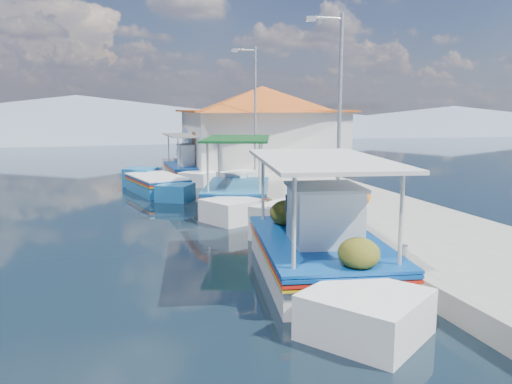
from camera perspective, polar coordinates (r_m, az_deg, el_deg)
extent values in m
plane|color=black|center=(13.33, -5.60, -7.17)|extent=(160.00, 160.00, 0.00)
cube|color=#A2A098|center=(20.64, 7.35, -0.58)|extent=(5.00, 44.00, 0.50)
cylinder|color=#A5A8AD|center=(11.82, 15.86, -6.38)|extent=(0.20, 0.20, 0.30)
cylinder|color=#A5A8AD|center=(16.13, 6.33, -1.90)|extent=(0.20, 0.20, 0.30)
cylinder|color=#A5A8AD|center=(21.70, 0.15, 1.06)|extent=(0.20, 0.20, 0.30)
cylinder|color=#A5A8AD|center=(27.45, -3.48, 2.79)|extent=(0.20, 0.20, 0.30)
cube|color=white|center=(11.95, 6.96, -7.91)|extent=(3.32, 5.33, 1.09)
cube|color=white|center=(14.67, -0.12, -4.02)|extent=(2.53, 2.53, 1.20)
cube|color=white|center=(9.61, 17.73, -12.68)|extent=(2.46, 2.46, 1.03)
cube|color=#0B428F|center=(11.81, 7.01, -5.57)|extent=(3.42, 5.48, 0.07)
cube|color=red|center=(11.83, 7.00, -6.00)|extent=(3.42, 5.48, 0.06)
cube|color=gold|center=(11.85, 7.00, -6.37)|extent=(3.42, 5.48, 0.05)
cube|color=#0B428F|center=(11.79, 7.02, -5.19)|extent=(3.44, 5.44, 0.06)
cube|color=brown|center=(11.80, 7.02, -5.36)|extent=(3.11, 5.19, 0.06)
cube|color=white|center=(11.37, 8.03, -2.67)|extent=(1.62, 1.70, 1.26)
cube|color=silver|center=(11.26, 8.11, 0.58)|extent=(1.76, 1.84, 0.07)
cylinder|color=beige|center=(12.92, -1.76, 0.15)|extent=(0.08, 0.08, 1.83)
cylinder|color=beige|center=(13.87, 5.83, 0.74)|extent=(0.08, 0.08, 1.83)
cylinder|color=beige|center=(9.35, 9.00, -3.52)|extent=(0.08, 0.08, 1.83)
cylinder|color=beige|center=(10.63, 17.91, -2.31)|extent=(0.08, 0.08, 1.83)
cube|color=silver|center=(11.47, 7.20, 3.53)|extent=(3.45, 5.35, 0.08)
ellipsoid|color=#414B14|center=(12.84, 1.39, -2.58)|extent=(0.87, 0.96, 0.65)
ellipsoid|color=#414B14|center=(13.72, 3.24, -2.04)|extent=(0.73, 0.81, 0.55)
ellipsoid|color=#414B14|center=(10.27, 14.50, -6.13)|extent=(0.78, 0.86, 0.58)
sphere|color=orange|center=(12.81, 9.68, -0.32)|extent=(0.46, 0.46, 0.46)
cube|color=white|center=(19.92, -2.04, -0.87)|extent=(3.48, 4.69, 1.07)
cube|color=white|center=(22.27, -6.04, 0.52)|extent=(2.17, 2.17, 1.18)
cube|color=white|center=(17.75, 2.82, -2.14)|extent=(2.11, 2.11, 1.01)
cube|color=#0B428F|center=(19.84, -2.05, 0.54)|extent=(3.59, 4.83, 0.07)
cube|color=red|center=(19.85, -2.05, 0.28)|extent=(3.59, 4.83, 0.06)
cube|color=gold|center=(19.86, -2.05, 0.05)|extent=(3.59, 4.83, 0.05)
cube|color=#1C6BA8|center=(19.82, -2.05, 0.76)|extent=(3.60, 4.80, 0.06)
cube|color=brown|center=(19.83, -2.05, 0.66)|extent=(3.29, 4.55, 0.06)
cylinder|color=beige|center=(20.75, -6.83, 3.50)|extent=(0.08, 0.08, 1.80)
cylinder|color=beige|center=(21.67, -2.65, 3.80)|extent=(0.08, 0.08, 1.80)
cylinder|color=beige|center=(17.76, -1.36, 2.58)|extent=(0.08, 0.08, 1.80)
cylinder|color=beige|center=(18.83, 3.19, 2.96)|extent=(0.08, 0.08, 1.80)
cube|color=#0D441A|center=(19.64, -2.08, 5.87)|extent=(3.59, 4.73, 0.08)
cube|color=#1C6BA8|center=(23.44, -10.82, 0.45)|extent=(2.56, 3.77, 0.96)
cube|color=#1C6BA8|center=(25.68, -10.17, 1.51)|extent=(1.80, 1.80, 1.06)
cube|color=#1C6BA8|center=(21.25, -11.59, -0.48)|extent=(1.75, 1.75, 0.91)
cube|color=#0B428F|center=(23.37, -10.85, 1.53)|extent=(2.64, 3.88, 0.06)
cube|color=red|center=(23.38, -10.85, 1.33)|extent=(2.64, 3.88, 0.05)
cube|color=gold|center=(23.39, -10.84, 1.16)|extent=(2.64, 3.88, 0.04)
cube|color=white|center=(23.36, -10.86, 1.70)|extent=(2.65, 3.85, 0.05)
cube|color=brown|center=(23.37, -10.86, 1.63)|extent=(2.40, 3.67, 0.05)
cube|color=white|center=(27.83, -7.32, 1.93)|extent=(2.16, 4.06, 0.95)
cube|color=white|center=(30.46, -8.08, 2.78)|extent=(2.14, 2.14, 1.05)
cube|color=white|center=(25.28, -6.43, 1.20)|extent=(2.08, 2.08, 0.90)
cube|color=#0B428F|center=(27.78, -7.34, 2.83)|extent=(2.23, 4.18, 0.06)
cube|color=red|center=(27.79, -7.33, 2.66)|extent=(2.23, 4.18, 0.05)
cube|color=gold|center=(27.80, -7.33, 2.52)|extent=(2.23, 4.18, 0.04)
cube|color=#0B428F|center=(27.77, -7.34, 2.97)|extent=(2.25, 4.14, 0.05)
cube|color=brown|center=(27.78, -7.34, 2.91)|extent=(1.99, 3.98, 0.05)
cube|color=white|center=(27.42, -7.27, 3.99)|extent=(1.17, 1.32, 1.10)
cube|color=silver|center=(27.38, -7.29, 5.17)|extent=(1.28, 1.42, 0.06)
cylinder|color=beige|center=(29.26, -9.50, 4.76)|extent=(0.07, 0.07, 1.60)
cylinder|color=beige|center=(29.50, -6.24, 4.87)|extent=(0.07, 0.07, 1.60)
cylinder|color=beige|center=(25.91, -8.66, 4.20)|extent=(0.07, 0.07, 1.60)
cylinder|color=beige|center=(26.17, -4.99, 4.32)|extent=(0.07, 0.07, 1.60)
cube|color=silver|center=(27.64, -7.41, 6.21)|extent=(2.27, 4.06, 0.07)
cube|color=silver|center=(28.93, 0.69, 5.82)|extent=(8.00, 6.00, 3.00)
cube|color=#C4561B|center=(28.87, 0.70, 8.90)|extent=(8.64, 6.48, 0.10)
pyramid|color=#C4561B|center=(28.87, 0.70, 10.19)|extent=(10.49, 10.49, 1.40)
cube|color=brown|center=(27.05, -6.77, 4.45)|extent=(0.06, 1.00, 2.00)
cube|color=#0B428F|center=(29.47, -7.64, 6.00)|extent=(0.06, 1.20, 0.90)
cylinder|color=#A5A8AD|center=(16.16, 9.15, 8.24)|extent=(0.12, 0.12, 6.00)
cylinder|color=#A5A8AD|center=(16.15, 7.74, 18.42)|extent=(1.00, 0.08, 0.08)
cube|color=#A5A8AD|center=(15.95, 6.01, 18.39)|extent=(0.30, 0.14, 0.14)
cylinder|color=#A5A8AD|center=(24.58, -0.09, 8.70)|extent=(0.12, 0.12, 6.00)
cylinder|color=#A5A8AD|center=(24.57, -1.25, 15.35)|extent=(1.00, 0.08, 0.08)
cube|color=#A5A8AD|center=(24.44, -2.42, 15.26)|extent=(0.30, 0.14, 0.14)
cone|color=slate|center=(68.62, -19.00, 7.74)|extent=(96.00, 96.00, 5.50)
cone|color=slate|center=(73.87, 5.17, 7.63)|extent=(76.80, 76.80, 3.80)
cone|color=slate|center=(86.32, 20.91, 7.43)|extent=(89.60, 89.60, 4.20)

